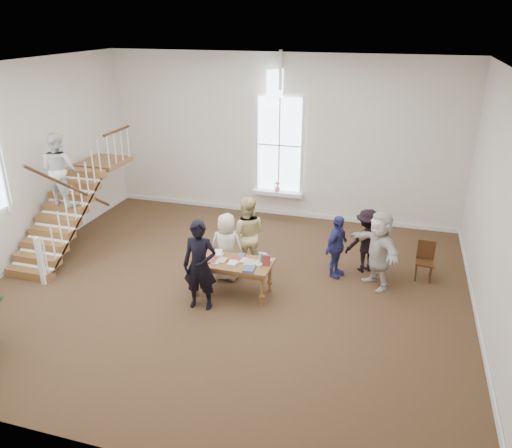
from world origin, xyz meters
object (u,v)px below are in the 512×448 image
(elderly_woman, at_px, (227,247))
(woman_cluster_b, at_px, (366,241))
(library_table, at_px, (234,265))
(woman_cluster_c, at_px, (379,250))
(person_yellow, at_px, (247,234))
(police_officer, at_px, (200,265))
(woman_cluster_a, at_px, (337,247))
(side_chair, at_px, (425,258))

(elderly_woman, xyz_separation_m, woman_cluster_b, (2.87, 1.23, -0.02))
(library_table, xyz_separation_m, woman_cluster_c, (2.80, 1.18, 0.19))
(library_table, distance_m, person_yellow, 1.12)
(police_officer, distance_m, woman_cluster_b, 3.87)
(elderly_woman, height_order, woman_cluster_b, elderly_woman)
(police_officer, relative_size, woman_cluster_a, 1.29)
(person_yellow, height_order, side_chair, person_yellow)
(library_table, xyz_separation_m, person_yellow, (-0.07, 1.10, 0.21))
(police_officer, distance_m, woman_cluster_a, 3.12)
(elderly_woman, bearing_deg, library_table, 120.50)
(person_yellow, distance_m, side_chair, 3.94)
(library_table, height_order, woman_cluster_a, woman_cluster_a)
(library_table, distance_m, woman_cluster_c, 3.04)
(woman_cluster_b, distance_m, side_chair, 1.31)
(woman_cluster_b, bearing_deg, woman_cluster_c, 82.88)
(police_officer, height_order, person_yellow, police_officer)
(person_yellow, height_order, woman_cluster_c, person_yellow)
(woman_cluster_a, bearing_deg, library_table, 146.98)
(elderly_woman, relative_size, woman_cluster_c, 0.88)
(woman_cluster_c, bearing_deg, side_chair, 86.33)
(police_officer, height_order, elderly_woman, police_officer)
(woman_cluster_b, bearing_deg, person_yellow, -16.04)
(woman_cluster_a, bearing_deg, woman_cluster_c, -81.57)
(woman_cluster_c, bearing_deg, library_table, -104.74)
(elderly_woman, distance_m, side_chair, 4.34)
(woman_cluster_c, height_order, side_chair, woman_cluster_c)
(police_officer, xyz_separation_m, woman_cluster_c, (3.27, 1.83, -0.06))
(side_chair, bearing_deg, woman_cluster_b, -177.87)
(woman_cluster_c, xyz_separation_m, side_chair, (0.98, 0.66, -0.38))
(police_officer, bearing_deg, side_chair, 25.51)
(woman_cluster_a, bearing_deg, woman_cluster_b, -32.17)
(person_yellow, bearing_deg, police_officer, 66.80)
(woman_cluster_a, xyz_separation_m, woman_cluster_b, (0.60, 0.45, 0.02))
(library_table, relative_size, woman_cluster_b, 1.09)
(library_table, bearing_deg, elderly_woman, 121.67)
(elderly_woman, height_order, woman_cluster_a, elderly_woman)
(police_officer, relative_size, woman_cluster_b, 1.25)
(police_officer, relative_size, person_yellow, 1.04)
(side_chair, bearing_deg, person_yellow, -167.47)
(elderly_woman, relative_size, side_chair, 1.74)
(elderly_woman, bearing_deg, woman_cluster_a, -161.98)
(library_table, height_order, woman_cluster_c, woman_cluster_c)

